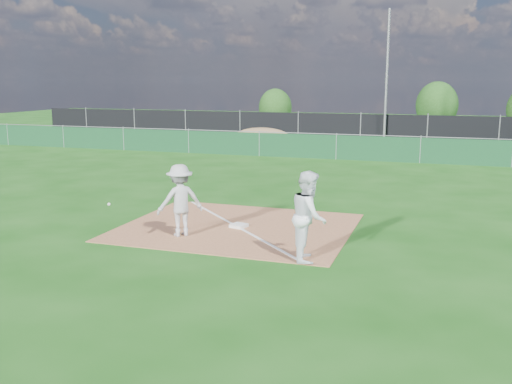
% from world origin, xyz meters
% --- Properties ---
extents(ground, '(90.00, 90.00, 0.00)m').
position_xyz_m(ground, '(0.00, 10.00, 0.00)').
color(ground, '#144C10').
rests_on(ground, ground).
extents(infield_dirt, '(6.00, 5.00, 0.02)m').
position_xyz_m(infield_dirt, '(0.00, 1.00, 0.01)').
color(infield_dirt, '#99603D').
rests_on(infield_dirt, ground).
extents(foul_line, '(5.01, 5.01, 0.01)m').
position_xyz_m(foul_line, '(0.00, 1.00, 0.03)').
color(foul_line, white).
rests_on(foul_line, infield_dirt).
extents(green_fence, '(44.00, 0.05, 1.20)m').
position_xyz_m(green_fence, '(0.00, 15.00, 0.60)').
color(green_fence, '#103B1E').
rests_on(green_fence, ground).
extents(dirt_mound, '(3.38, 2.60, 1.17)m').
position_xyz_m(dirt_mound, '(-5.00, 18.50, 0.58)').
color(dirt_mound, olive).
rests_on(dirt_mound, ground).
extents(black_fence, '(46.00, 0.04, 1.80)m').
position_xyz_m(black_fence, '(0.00, 23.00, 0.90)').
color(black_fence, black).
rests_on(black_fence, ground).
extents(parking_lot, '(46.00, 9.00, 0.01)m').
position_xyz_m(parking_lot, '(0.00, 28.00, 0.01)').
color(parking_lot, black).
rests_on(parking_lot, ground).
extents(light_pole, '(0.16, 0.16, 8.00)m').
position_xyz_m(light_pole, '(1.50, 22.70, 4.00)').
color(light_pole, slate).
rests_on(light_pole, ground).
extents(first_base, '(0.47, 0.47, 0.08)m').
position_xyz_m(first_base, '(0.06, 0.98, 0.06)').
color(first_base, white).
rests_on(first_base, infield_dirt).
extents(play_at_first, '(2.54, 1.29, 1.81)m').
position_xyz_m(play_at_first, '(-1.04, -0.26, 0.92)').
color(play_at_first, silver).
rests_on(play_at_first, infield_dirt).
extents(runner, '(0.95, 1.11, 1.97)m').
position_xyz_m(runner, '(2.45, -1.10, 0.99)').
color(runner, white).
rests_on(runner, ground).
extents(car_left, '(5.12, 3.07, 1.63)m').
position_xyz_m(car_left, '(-6.01, 26.92, 0.83)').
color(car_left, '#B7B9BF').
rests_on(car_left, parking_lot).
extents(car_mid, '(4.32, 1.87, 1.38)m').
position_xyz_m(car_mid, '(-0.02, 27.83, 0.70)').
color(car_mid, black).
rests_on(car_mid, parking_lot).
extents(car_right, '(5.05, 3.44, 1.36)m').
position_xyz_m(car_right, '(3.51, 27.08, 0.69)').
color(car_right, black).
rests_on(car_right, parking_lot).
extents(tree_left, '(2.68, 2.68, 3.18)m').
position_xyz_m(tree_left, '(-8.37, 32.38, 1.64)').
color(tree_left, '#382316').
rests_on(tree_left, ground).
extents(tree_mid, '(3.18, 3.18, 3.77)m').
position_xyz_m(tree_mid, '(4.25, 33.90, 1.94)').
color(tree_mid, '#382316').
rests_on(tree_mid, ground).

